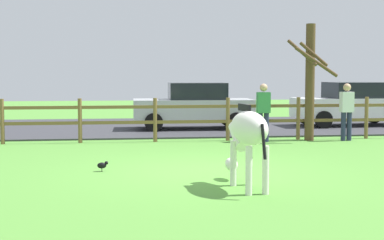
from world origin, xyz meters
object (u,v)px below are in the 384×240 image
object	(u,v)px
bare_tree	(310,80)
crow_on_grass	(102,165)
parked_car_silver	(194,105)
visitor_left_of_tree	(347,109)
zebra	(247,134)
parked_car_white	(351,104)
visitor_right_of_tree	(263,110)

from	to	relation	value
bare_tree	crow_on_grass	bearing A→B (deg)	-141.73
parked_car_silver	visitor_left_of_tree	bearing A→B (deg)	-42.97
zebra	parked_car_white	size ratio (longest dim) A/B	0.48
zebra	parked_car_silver	size ratio (longest dim) A/B	0.48
bare_tree	parked_car_silver	bearing A→B (deg)	129.65
parked_car_white	visitor_right_of_tree	xyz separation A→B (m)	(-4.28, -4.02, 0.06)
bare_tree	zebra	size ratio (longest dim) A/B	1.72
parked_car_white	parked_car_silver	distance (m)	5.78
crow_on_grass	parked_car_silver	bearing A→B (deg)	70.15
bare_tree	crow_on_grass	xyz separation A→B (m)	(-5.78, -4.56, -1.62)
zebra	visitor_left_of_tree	xyz separation A→B (m)	(4.38, 6.44, -0.02)
bare_tree	zebra	world-z (taller)	bare_tree
bare_tree	zebra	distance (m)	7.46
parked_car_white	crow_on_grass	bearing A→B (deg)	-135.77
zebra	parked_car_white	world-z (taller)	parked_car_white
bare_tree	crow_on_grass	size ratio (longest dim) A/B	15.50
crow_on_grass	visitor_left_of_tree	bearing A→B (deg)	32.75
bare_tree	visitor_right_of_tree	bearing A→B (deg)	-174.29
parked_car_white	visitor_left_of_tree	distance (m)	4.46
parked_car_white	visitor_left_of_tree	size ratio (longest dim) A/B	2.47
parked_car_silver	visitor_right_of_tree	world-z (taller)	visitor_right_of_tree
parked_car_white	parked_car_silver	bearing A→B (deg)	-176.00
parked_car_white	visitor_right_of_tree	distance (m)	5.87
bare_tree	visitor_left_of_tree	distance (m)	1.35
visitor_left_of_tree	bare_tree	bearing A→B (deg)	170.46
crow_on_grass	visitor_left_of_tree	size ratio (longest dim) A/B	0.13
bare_tree	zebra	bearing A→B (deg)	-116.81
bare_tree	parked_car_silver	size ratio (longest dim) A/B	0.82
visitor_right_of_tree	parked_car_white	bearing A→B (deg)	43.18
crow_on_grass	parked_car_silver	xyz separation A→B (m)	(2.90, 8.03, 0.72)
parked_car_silver	visitor_right_of_tree	size ratio (longest dim) A/B	2.47
bare_tree	visitor_left_of_tree	size ratio (longest dim) A/B	2.03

